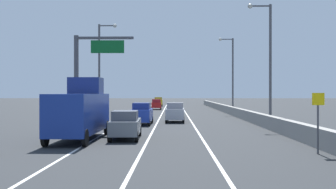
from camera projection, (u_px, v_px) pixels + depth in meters
ground_plane at (176, 111)px, 68.29m from camera, size 320.00×320.00×0.00m
lane_stripe_left at (138, 114)px, 59.36m from camera, size 0.16×130.00×0.00m
lane_stripe_center at (162, 114)px, 59.32m from camera, size 0.16×130.00×0.00m
lane_stripe_right at (186, 114)px, 59.28m from camera, size 0.16×130.00×0.00m
jersey_barrier_right at (248, 116)px, 44.20m from camera, size 0.60×120.00×1.10m
overhead_sign_gantry at (86, 71)px, 32.37m from camera, size 4.68×0.36×7.50m
speed_advisory_sign at (318, 118)px, 20.25m from camera, size 0.60×0.11×3.00m
lamp_post_right_second at (268, 57)px, 36.64m from camera, size 2.14×0.44×10.92m
lamp_post_right_third at (231, 70)px, 59.46m from camera, size 2.14×0.44×10.92m
lamp_post_left_near at (2, 26)px, 20.03m from camera, size 2.14×0.44×10.92m
lamp_post_left_mid at (101, 65)px, 47.41m from camera, size 2.14×0.44×10.92m
car_blue_0 at (142, 114)px, 38.90m from camera, size 1.89×4.72×2.06m
car_red_1 at (156, 104)px, 74.05m from camera, size 1.92×4.26×1.86m
car_yellow_2 at (158, 102)px, 91.98m from camera, size 1.97×4.09×2.03m
car_silver_3 at (175, 112)px, 42.28m from camera, size 1.98×4.39×1.99m
car_gray_4 at (126, 125)px, 26.81m from camera, size 1.98×4.66×1.85m
box_truck at (80, 111)px, 26.43m from camera, size 2.56×8.20×4.03m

